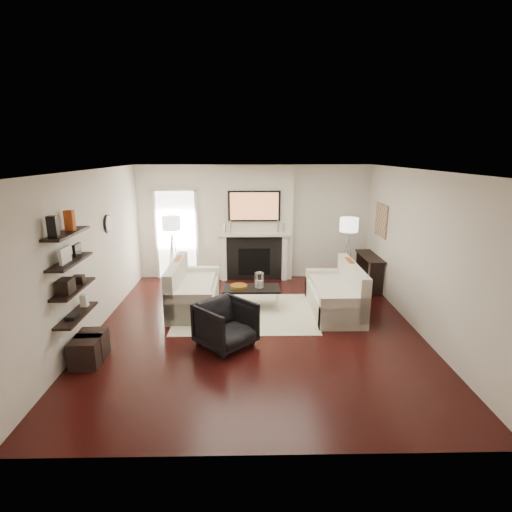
{
  "coord_description": "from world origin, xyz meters",
  "views": [
    {
      "loc": [
        -0.14,
        -6.4,
        2.98
      ],
      "look_at": [
        0.0,
        0.6,
        1.15
      ],
      "focal_mm": 28.0,
      "sensor_mm": 36.0,
      "label": 1
    }
  ],
  "objects_px": {
    "armchair": "(226,322)",
    "ottoman_near": "(92,344)",
    "loveseat_right_base": "(334,301)",
    "coffee_table": "(252,288)",
    "lamp_right_shade": "(349,225)",
    "lamp_left_shade": "(171,223)",
    "loveseat_left_base": "(195,297)"
  },
  "relations": [
    {
      "from": "armchair",
      "to": "ottoman_near",
      "type": "height_order",
      "value": "armchair"
    },
    {
      "from": "loveseat_right_base",
      "to": "coffee_table",
      "type": "relative_size",
      "value": 1.64
    },
    {
      "from": "loveseat_right_base",
      "to": "coffee_table",
      "type": "height_order",
      "value": "same"
    },
    {
      "from": "lamp_right_shade",
      "to": "coffee_table",
      "type": "bearing_deg",
      "value": -151.88
    },
    {
      "from": "armchair",
      "to": "ottoman_near",
      "type": "relative_size",
      "value": 1.98
    },
    {
      "from": "loveseat_right_base",
      "to": "ottoman_near",
      "type": "height_order",
      "value": "loveseat_right_base"
    },
    {
      "from": "lamp_left_shade",
      "to": "coffee_table",
      "type": "bearing_deg",
      "value": -38.59
    },
    {
      "from": "loveseat_left_base",
      "to": "lamp_left_shade",
      "type": "bearing_deg",
      "value": 115.2
    },
    {
      "from": "loveseat_left_base",
      "to": "armchair",
      "type": "xyz_separation_m",
      "value": [
        0.7,
        -1.61,
        0.19
      ]
    },
    {
      "from": "loveseat_right_base",
      "to": "lamp_right_shade",
      "type": "xyz_separation_m",
      "value": [
        0.55,
        1.35,
        1.24
      ]
    },
    {
      "from": "armchair",
      "to": "coffee_table",
      "type": "bearing_deg",
      "value": 30.8
    },
    {
      "from": "lamp_right_shade",
      "to": "ottoman_near",
      "type": "bearing_deg",
      "value": -146.08
    },
    {
      "from": "loveseat_left_base",
      "to": "loveseat_right_base",
      "type": "xyz_separation_m",
      "value": [
        2.7,
        -0.24,
        0.0
      ]
    },
    {
      "from": "armchair",
      "to": "lamp_left_shade",
      "type": "height_order",
      "value": "lamp_left_shade"
    },
    {
      "from": "coffee_table",
      "to": "armchair",
      "type": "height_order",
      "value": "armchair"
    },
    {
      "from": "loveseat_right_base",
      "to": "ottoman_near",
      "type": "bearing_deg",
      "value": -156.88
    },
    {
      "from": "coffee_table",
      "to": "lamp_right_shade",
      "type": "relative_size",
      "value": 2.75
    },
    {
      "from": "loveseat_left_base",
      "to": "ottoman_near",
      "type": "height_order",
      "value": "loveseat_left_base"
    },
    {
      "from": "loveseat_left_base",
      "to": "armchair",
      "type": "distance_m",
      "value": 1.77
    },
    {
      "from": "lamp_left_shade",
      "to": "lamp_right_shade",
      "type": "bearing_deg",
      "value": -4.04
    },
    {
      "from": "coffee_table",
      "to": "lamp_right_shade",
      "type": "xyz_separation_m",
      "value": [
        2.13,
        1.14,
        1.05
      ]
    },
    {
      "from": "coffee_table",
      "to": "ottoman_near",
      "type": "relative_size",
      "value": 2.75
    },
    {
      "from": "armchair",
      "to": "lamp_right_shade",
      "type": "bearing_deg",
      "value": 2.47
    },
    {
      "from": "loveseat_left_base",
      "to": "coffee_table",
      "type": "xyz_separation_m",
      "value": [
        1.12,
        -0.03,
        0.19
      ]
    },
    {
      "from": "loveseat_left_base",
      "to": "lamp_left_shade",
      "type": "relative_size",
      "value": 4.5
    },
    {
      "from": "loveseat_right_base",
      "to": "lamp_left_shade",
      "type": "relative_size",
      "value": 4.5
    },
    {
      "from": "loveseat_left_base",
      "to": "ottoman_near",
      "type": "xyz_separation_m",
      "value": [
        -1.27,
        -1.93,
        -0.01
      ]
    },
    {
      "from": "loveseat_right_base",
      "to": "armchair",
      "type": "relative_size",
      "value": 2.27
    },
    {
      "from": "lamp_left_shade",
      "to": "lamp_right_shade",
      "type": "relative_size",
      "value": 1.0
    },
    {
      "from": "loveseat_right_base",
      "to": "armchair",
      "type": "xyz_separation_m",
      "value": [
        -2.0,
        -1.37,
        0.19
      ]
    },
    {
      "from": "armchair",
      "to": "lamp_right_shade",
      "type": "xyz_separation_m",
      "value": [
        2.55,
        2.72,
        1.05
      ]
    },
    {
      "from": "lamp_right_shade",
      "to": "lamp_left_shade",
      "type": "bearing_deg",
      "value": 175.96
    }
  ]
}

